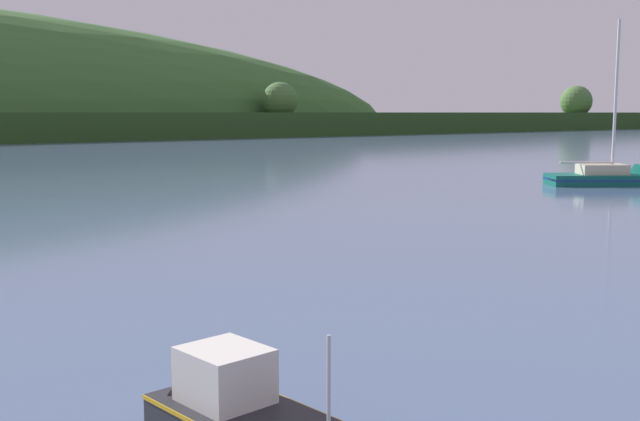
% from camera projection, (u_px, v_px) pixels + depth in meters
% --- Properties ---
extents(sailboat_near_mooring, '(9.50, 7.49, 14.55)m').
position_uv_depth(sailboat_near_mooring, '(613.00, 181.00, 61.16)').
color(sailboat_near_mooring, '#0F564C').
rests_on(sailboat_near_mooring, ground).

